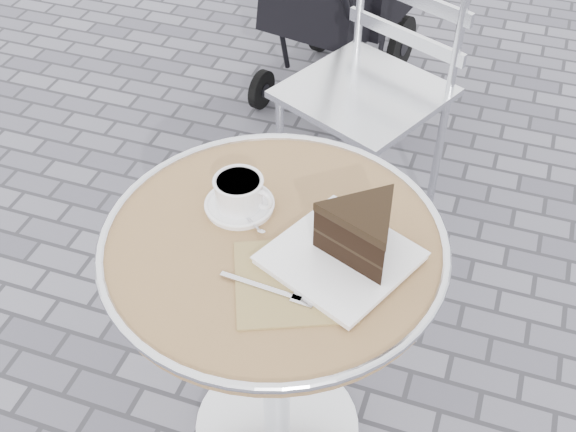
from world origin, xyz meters
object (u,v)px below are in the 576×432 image
(cappuccino_set, at_px, (240,195))
(bistro_chair, at_px, (388,52))
(cake_plate_set, at_px, (356,238))
(cafe_table, at_px, (275,293))

(cappuccino_set, relative_size, bistro_chair, 0.16)
(cake_plate_set, relative_size, bistro_chair, 0.41)
(cafe_table, relative_size, bistro_chair, 0.75)
(cappuccino_set, distance_m, cake_plate_set, 0.28)
(cafe_table, height_order, cake_plate_set, cake_plate_set)
(cappuccino_set, height_order, bistro_chair, bistro_chair)
(cafe_table, bearing_deg, bistro_chair, 89.53)
(cafe_table, bearing_deg, cake_plate_set, 0.75)
(cafe_table, relative_size, cappuccino_set, 4.83)
(cafe_table, relative_size, cake_plate_set, 1.84)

